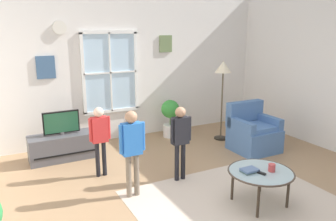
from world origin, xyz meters
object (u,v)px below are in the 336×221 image
(person_red_shirt, at_px, (100,134))
(potted_plant_by_window, at_px, (170,115))
(television, at_px, (61,122))
(armchair, at_px, (253,133))
(floor_lamp, at_px, (223,75))
(coffee_table, at_px, (261,173))
(remote_near_books, at_px, (260,173))
(book_stack, at_px, (250,170))
(person_blue_shirt, at_px, (132,144))
(cup, at_px, (272,168))
(person_black_shirt, at_px, (180,135))
(tv_stand, at_px, (63,147))

(person_red_shirt, bearing_deg, potted_plant_by_window, 33.00)
(television, height_order, armchair, armchair)
(armchair, xyz_separation_m, floor_lamp, (-0.14, 0.79, 0.99))
(coffee_table, bearing_deg, remote_near_books, -137.07)
(floor_lamp, bearing_deg, book_stack, -118.67)
(television, height_order, remote_near_books, television)
(book_stack, distance_m, person_blue_shirt, 1.54)
(coffee_table, height_order, remote_near_books, remote_near_books)
(potted_plant_by_window, bearing_deg, book_stack, -98.13)
(remote_near_books, bearing_deg, floor_lamp, 64.00)
(cup, xyz_separation_m, person_blue_shirt, (-1.48, 1.01, 0.24))
(cup, distance_m, floor_lamp, 2.72)
(book_stack, bearing_deg, remote_near_books, -49.61)
(person_blue_shirt, xyz_separation_m, floor_lamp, (2.47, 1.39, 0.57))
(person_red_shirt, height_order, person_blue_shirt, person_blue_shirt)
(book_stack, bearing_deg, person_red_shirt, 129.44)
(person_black_shirt, relative_size, floor_lamp, 0.71)
(coffee_table, height_order, person_red_shirt, person_red_shirt)
(tv_stand, xyz_separation_m, book_stack, (1.79, -2.67, 0.25))
(person_black_shirt, xyz_separation_m, person_blue_shirt, (-0.81, -0.14, 0.04))
(person_blue_shirt, relative_size, potted_plant_by_window, 1.53)
(armchair, xyz_separation_m, cup, (-1.13, -1.61, 0.17))
(floor_lamp, bearing_deg, person_blue_shirt, -150.58)
(floor_lamp, bearing_deg, person_red_shirt, -167.77)
(person_blue_shirt, bearing_deg, person_red_shirt, 103.10)
(armchair, relative_size, person_blue_shirt, 0.73)
(cup, bearing_deg, remote_near_books, 176.99)
(remote_near_books, xyz_separation_m, person_black_shirt, (-0.50, 1.14, 0.24))
(coffee_table, xyz_separation_m, person_black_shirt, (-0.55, 1.08, 0.28))
(person_black_shirt, distance_m, potted_plant_by_window, 2.05)
(person_black_shirt, bearing_deg, person_red_shirt, 145.77)
(book_stack, xyz_separation_m, cup, (0.26, -0.11, 0.03))
(person_red_shirt, distance_m, person_blue_shirt, 0.84)
(television, relative_size, coffee_table, 0.71)
(television, xyz_separation_m, book_stack, (1.79, -2.67, -0.18))
(tv_stand, distance_m, person_red_shirt, 1.13)
(remote_near_books, bearing_deg, television, 124.06)
(coffee_table, bearing_deg, armchair, 51.18)
(armchair, distance_m, remote_near_books, 2.07)
(tv_stand, xyz_separation_m, person_red_shirt, (0.38, -0.96, 0.46))
(tv_stand, distance_m, potted_plant_by_window, 2.22)
(person_blue_shirt, bearing_deg, potted_plant_by_window, 50.78)
(tv_stand, height_order, cup, cup)
(book_stack, relative_size, person_red_shirt, 0.19)
(book_stack, height_order, person_black_shirt, person_black_shirt)
(coffee_table, distance_m, remote_near_books, 0.08)
(armchair, bearing_deg, television, 159.82)
(television, height_order, coffee_table, television)
(remote_near_books, height_order, person_blue_shirt, person_blue_shirt)
(potted_plant_by_window, bearing_deg, tv_stand, -174.21)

